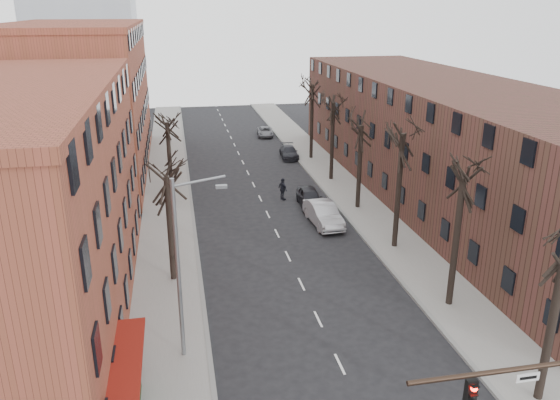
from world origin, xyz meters
TOP-DOWN VIEW (x-y plane):
  - sidewalk_left at (-8.00, 35.00)m, footprint 4.00×90.00m
  - sidewalk_right at (8.00, 35.00)m, footprint 4.00×90.00m
  - building_left_far at (-16.00, 44.00)m, footprint 12.00×28.00m
  - building_right at (16.00, 30.00)m, footprint 12.00×50.00m
  - tree_right_a at (7.60, 4.00)m, footprint 5.20×5.20m
  - tree_right_b at (7.60, 12.00)m, footprint 5.20×5.20m
  - tree_right_c at (7.60, 20.00)m, footprint 5.20×5.20m
  - tree_right_d at (7.60, 28.00)m, footprint 5.20×5.20m
  - tree_right_e at (7.60, 36.00)m, footprint 5.20×5.20m
  - tree_right_f at (7.60, 44.00)m, footprint 5.20×5.20m
  - tree_left_a at (-7.60, 18.00)m, footprint 5.20×5.20m
  - tree_left_b at (-7.60, 34.00)m, footprint 5.20×5.20m
  - streetlight at (-7.03, 10.00)m, footprint 2.45×0.22m
  - silver_sedan at (3.84, 25.11)m, footprint 2.16×5.33m
  - parked_car_near at (3.80, 29.31)m, footprint 2.02×4.58m
  - parked_car_mid at (5.30, 44.93)m, footprint 2.11×4.55m
  - parked_car_far at (4.46, 56.01)m, footprint 2.31×4.33m
  - pedestrian_crossing at (1.88, 31.26)m, footprint 0.89×1.25m

SIDE VIEW (x-z plane):
  - tree_right_a at x=7.60m, z-range -5.00..5.00m
  - tree_right_b at x=7.60m, z-range -5.40..5.40m
  - tree_right_c at x=7.60m, z-range -5.80..5.80m
  - tree_right_d at x=7.60m, z-range -5.00..5.00m
  - tree_right_e at x=7.60m, z-range -5.40..5.40m
  - tree_right_f at x=7.60m, z-range -5.80..5.80m
  - tree_left_a at x=-7.60m, z-range -4.75..4.75m
  - tree_left_b at x=-7.60m, z-range -4.75..4.75m
  - sidewalk_left at x=-8.00m, z-range 0.00..0.15m
  - sidewalk_right at x=8.00m, z-range 0.00..0.15m
  - parked_car_far at x=4.46m, z-range 0.00..1.16m
  - parked_car_mid at x=5.30m, z-range 0.00..1.28m
  - parked_car_near at x=3.80m, z-range 0.00..1.53m
  - silver_sedan at x=3.84m, z-range 0.00..1.72m
  - pedestrian_crossing at x=1.88m, z-range 0.00..1.96m
  - building_right at x=16.00m, z-range 0.00..10.00m
  - streetlight at x=-7.03m, z-range 0.50..9.53m
  - building_left_far at x=-16.00m, z-range 0.00..14.00m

